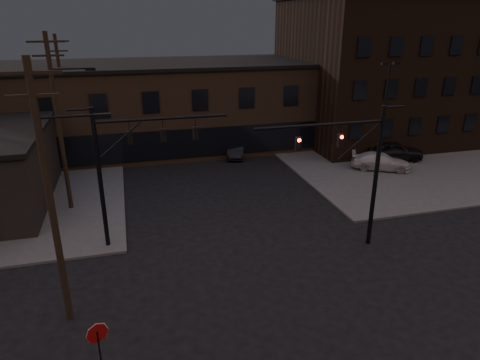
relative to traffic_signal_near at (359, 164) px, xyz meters
name	(u,v)px	position (x,y,z in m)	size (l,w,h in m)	color
ground	(292,310)	(-5.36, -4.50, -4.93)	(140.00, 140.00, 0.00)	black
sidewalk_ne	(411,143)	(16.64, 17.50, -4.86)	(30.00, 30.00, 0.15)	#474744
building_row	(190,106)	(-5.36, 23.50, -0.93)	(40.00, 12.00, 8.00)	brown
building_right	(397,71)	(16.64, 21.50, 2.07)	(22.00, 16.00, 14.00)	black
traffic_signal_near	(359,164)	(0.00, 0.00, 0.00)	(7.12, 0.24, 8.00)	black
traffic_signal_far	(123,161)	(-12.07, 3.50, 0.08)	(7.12, 0.24, 8.00)	black
stop_sign	(98,340)	(-13.36, -6.49, -3.09)	(0.72, 0.33, 2.48)	black
utility_pole_near	(51,193)	(-14.79, -2.50, 0.94)	(3.70, 0.28, 11.00)	black
utility_pole_mid	(59,121)	(-15.79, 9.50, 1.19)	(3.70, 0.28, 11.50)	black
utility_pole_far	(63,96)	(-16.86, 21.50, 0.85)	(2.20, 0.28, 11.00)	black
lot_light_a	(385,111)	(7.64, 9.50, 0.58)	(1.50, 0.28, 9.14)	black
lot_light_b	(412,97)	(13.64, 14.50, 0.58)	(1.50, 0.28, 9.14)	black
parked_car_lot_a	(394,151)	(11.43, 12.97, -3.92)	(2.02, 5.03, 1.71)	black
parked_car_lot_b	(381,161)	(8.81, 10.93, -4.08)	(1.97, 4.85, 1.41)	silver
car_crossing	(236,149)	(-1.97, 18.18, -4.23)	(1.48, 4.25, 1.40)	black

